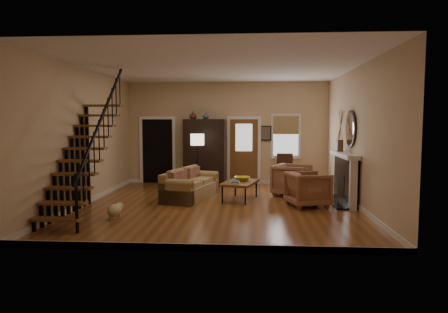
# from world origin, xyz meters

# --- Properties ---
(room) EXTENTS (7.00, 7.33, 3.30)m
(room) POSITION_xyz_m (-0.41, 1.76, 1.51)
(room) COLOR brown
(room) RESTS_ON ground
(staircase) EXTENTS (0.94, 2.80, 3.20)m
(staircase) POSITION_xyz_m (-2.78, -1.30, 1.60)
(staircase) COLOR brown
(staircase) RESTS_ON ground
(fireplace) EXTENTS (0.33, 1.95, 2.30)m
(fireplace) POSITION_xyz_m (3.13, 0.50, 0.74)
(fireplace) COLOR black
(fireplace) RESTS_ON ground
(armoire) EXTENTS (1.30, 0.60, 2.10)m
(armoire) POSITION_xyz_m (-0.70, 3.15, 1.05)
(armoire) COLOR black
(armoire) RESTS_ON ground
(vase_a) EXTENTS (0.24, 0.24, 0.25)m
(vase_a) POSITION_xyz_m (-1.05, 3.05, 2.22)
(vase_a) COLOR #4C2619
(vase_a) RESTS_ON armoire
(vase_b) EXTENTS (0.20, 0.20, 0.21)m
(vase_b) POSITION_xyz_m (-0.65, 3.05, 2.21)
(vase_b) COLOR #334C60
(vase_b) RESTS_ON armoire
(sofa) EXTENTS (1.33, 2.13, 0.74)m
(sofa) POSITION_xyz_m (-0.79, 0.72, 0.37)
(sofa) COLOR #A27F49
(sofa) RESTS_ON ground
(coffee_table) EXTENTS (1.04, 1.41, 0.48)m
(coffee_table) POSITION_xyz_m (0.50, 0.67, 0.24)
(coffee_table) COLOR brown
(coffee_table) RESTS_ON ground
(bowl) EXTENTS (0.43, 0.43, 0.11)m
(bowl) POSITION_xyz_m (0.55, 0.82, 0.54)
(bowl) COLOR gold
(bowl) RESTS_ON coffee_table
(books) EXTENTS (0.23, 0.32, 0.06)m
(books) POSITION_xyz_m (0.38, 0.37, 0.51)
(books) COLOR beige
(books) RESTS_ON coffee_table
(armchair_left) EXTENTS (1.12, 1.10, 0.83)m
(armchair_left) POSITION_xyz_m (2.13, -0.00, 0.41)
(armchair_left) COLOR brown
(armchair_left) RESTS_ON ground
(armchair_right) EXTENTS (1.23, 1.22, 0.87)m
(armchair_right) POSITION_xyz_m (1.90, 1.38, 0.43)
(armchair_right) COLOR brown
(armchair_right) RESTS_ON ground
(floor_lamp) EXTENTS (0.46, 0.46, 1.67)m
(floor_lamp) POSITION_xyz_m (-0.74, 1.70, 0.84)
(floor_lamp) COLOR black
(floor_lamp) RESTS_ON ground
(side_chair) EXTENTS (0.54, 0.54, 1.02)m
(side_chair) POSITION_xyz_m (1.85, 2.95, 0.51)
(side_chair) COLOR #382012
(side_chair) RESTS_ON ground
(dog) EXTENTS (0.33, 0.48, 0.32)m
(dog) POSITION_xyz_m (-2.06, -1.51, 0.16)
(dog) COLOR beige
(dog) RESTS_ON ground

